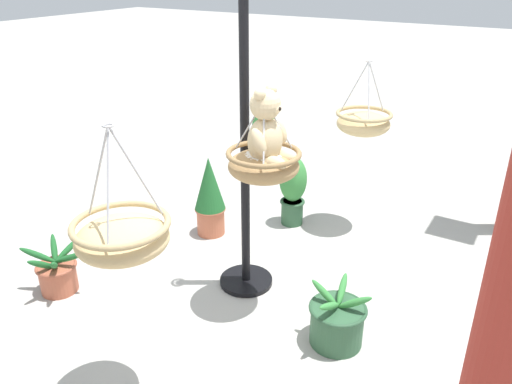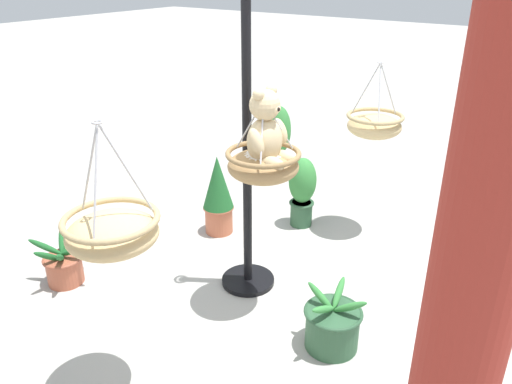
{
  "view_description": "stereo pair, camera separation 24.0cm",
  "coord_description": "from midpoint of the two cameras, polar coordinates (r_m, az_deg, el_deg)",
  "views": [
    {
      "loc": [
        2.85,
        1.76,
        2.47
      ],
      "look_at": [
        0.01,
        0.04,
        0.94
      ],
      "focal_mm": 35.41,
      "sensor_mm": 36.0,
      "label": 1
    },
    {
      "loc": [
        2.72,
        1.96,
        2.47
      ],
      "look_at": [
        0.01,
        0.04,
        0.94
      ],
      "focal_mm": 35.41,
      "sensor_mm": 36.0,
      "label": 2
    }
  ],
  "objects": [
    {
      "name": "potted_plant_flowering_red",
      "position": [
        6.28,
        -0.23,
        5.96
      ],
      "size": [
        0.29,
        0.29,
        0.87
      ],
      "color": "#AD563D",
      "rests_on": "ground"
    },
    {
      "name": "display_pole_central",
      "position": [
        3.96,
        -2.94,
        -1.89
      ],
      "size": [
        0.44,
        0.44,
        2.3
      ],
      "color": "black",
      "rests_on": "ground"
    },
    {
      "name": "hanging_basket_right_low",
      "position": [
        2.84,
        -17.26,
        -4.83
      ],
      "size": [
        0.54,
        0.54,
        0.74
      ],
      "color": "tan"
    },
    {
      "name": "hanging_basket_with_teddy",
      "position": [
        3.53,
        -1.08,
        3.18
      ],
      "size": [
        0.53,
        0.53,
        0.58
      ],
      "color": "#A37F51"
    },
    {
      "name": "teddy_bear",
      "position": [
        3.43,
        -0.76,
        6.79
      ],
      "size": [
        0.37,
        0.34,
        0.54
      ],
      "color": "#D1B789"
    },
    {
      "name": "potted_plant_tall_leafy",
      "position": [
        4.88,
        -6.66,
        -0.43
      ],
      "size": [
        0.31,
        0.31,
        0.8
      ],
      "color": "#BC6042",
      "rests_on": "ground"
    },
    {
      "name": "potted_plant_bushy_green",
      "position": [
        5.06,
        2.83,
        0.35
      ],
      "size": [
        0.28,
        0.28,
        0.72
      ],
      "color": "#2D5638",
      "rests_on": "ground"
    },
    {
      "name": "potted_plant_trailing_ivy",
      "position": [
        4.48,
        -22.99,
        -8.42
      ],
      "size": [
        0.54,
        0.54,
        0.42
      ],
      "color": "#AD563D",
      "rests_on": "ground"
    },
    {
      "name": "potted_plant_broad_leaf",
      "position": [
        3.66,
        7.22,
        -14.29
      ],
      "size": [
        0.49,
        0.46,
        0.46
      ],
      "color": "#2D5638",
      "rests_on": "ground"
    },
    {
      "name": "hanging_basket_left_high",
      "position": [
        4.84,
        10.65,
        7.75
      ],
      "size": [
        0.52,
        0.52,
        0.69
      ],
      "color": "tan"
    },
    {
      "name": "ground_plane",
      "position": [
        4.16,
        -2.19,
        -11.7
      ],
      "size": [
        40.0,
        40.0,
        0.0
      ],
      "primitive_type": "plane",
      "color": "#ADAAA3"
    }
  ]
}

